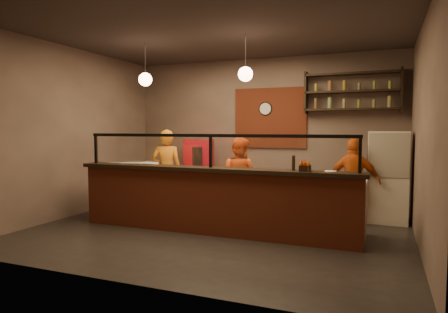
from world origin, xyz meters
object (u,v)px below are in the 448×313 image
at_px(cook_right, 354,181).
at_px(red_cooler, 199,171).
at_px(cook_left, 167,171).
at_px(fridge, 388,177).
at_px(condiment_caddy, 305,168).
at_px(wall_clock, 266,109).
at_px(pizza_dough, 272,177).
at_px(pepper_mill, 293,163).
at_px(cook_mid, 239,178).

xyz_separation_m(cook_right, red_cooler, (-3.42, 0.95, -0.04)).
bearing_deg(cook_right, cook_left, -0.07).
xyz_separation_m(cook_left, fridge, (4.09, 0.72, -0.02)).
bearing_deg(condiment_caddy, wall_clock, 116.32).
bearing_deg(red_cooler, fridge, -23.07).
height_order(wall_clock, red_cooler, wall_clock).
height_order(wall_clock, fridge, wall_clock).
bearing_deg(pizza_dough, red_cooler, 138.14).
height_order(cook_left, pizza_dough, cook_left).
distance_m(fridge, pizza_dough, 2.29).
bearing_deg(pepper_mill, cook_right, 63.01).
bearing_deg(pizza_dough, wall_clock, 108.44).
bearing_deg(pepper_mill, wall_clock, 113.76).
relative_size(wall_clock, fridge, 0.19).
bearing_deg(fridge, pizza_dough, -138.61).
distance_m(cook_mid, cook_right, 2.03).
relative_size(cook_left, condiment_caddy, 10.41).
height_order(cook_left, fridge, cook_left).
xyz_separation_m(wall_clock, cook_mid, (-0.07, -1.51, -1.35)).
xyz_separation_m(cook_right, pepper_mill, (-0.75, -1.47, 0.42)).
bearing_deg(cook_right, fridge, -146.30).
bearing_deg(condiment_caddy, cook_left, 157.21).
relative_size(cook_mid, red_cooler, 1.06).
distance_m(red_cooler, condiment_caddy, 3.80).
xyz_separation_m(cook_mid, cook_right, (2.02, 0.25, 0.00)).
bearing_deg(cook_left, pepper_mill, 139.77).
bearing_deg(cook_left, condiment_caddy, 139.94).
bearing_deg(cook_right, red_cooler, -20.20).
relative_size(cook_right, pizza_dough, 3.29).
distance_m(cook_right, condiment_caddy, 1.67).
distance_m(cook_left, pizza_dough, 2.49).
bearing_deg(cook_left, wall_clock, -153.08).
relative_size(cook_left, pepper_mill, 7.54).
height_order(cook_right, pizza_dough, cook_right).
bearing_deg(condiment_caddy, red_cooler, 138.96).
bearing_deg(cook_left, fridge, 172.73).
bearing_deg(fridge, pepper_mill, -123.85).
height_order(fridge, red_cooler, fridge).
height_order(cook_right, fridge, fridge).
distance_m(red_cooler, pepper_mill, 3.63).
height_order(cook_left, condiment_caddy, cook_left).
relative_size(wall_clock, cook_right, 0.20).
relative_size(cook_mid, pizza_dough, 3.29).
xyz_separation_m(red_cooler, pizza_dough, (2.25, -2.01, 0.19)).
relative_size(red_cooler, pepper_mill, 6.50).
xyz_separation_m(red_cooler, pepper_mill, (2.67, -2.42, 0.46)).
relative_size(red_cooler, condiment_caddy, 8.97).
bearing_deg(cook_mid, fridge, -151.82).
relative_size(cook_left, cook_right, 1.10).
distance_m(fridge, red_cooler, 4.01).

